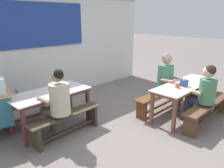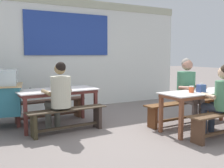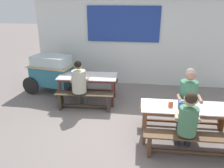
# 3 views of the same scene
# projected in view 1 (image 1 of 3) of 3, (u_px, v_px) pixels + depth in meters

# --- Properties ---
(ground_plane) EXTENTS (40.00, 40.00, 0.00)m
(ground_plane) POSITION_uv_depth(u_px,v_px,m) (138.00, 130.00, 4.20)
(ground_plane) COLOR slate
(backdrop_wall) EXTENTS (6.14, 0.23, 2.80)m
(backdrop_wall) POSITION_uv_depth(u_px,v_px,m) (55.00, 41.00, 5.72)
(backdrop_wall) COLOR silver
(backdrop_wall) RESTS_ON ground_plane
(dining_table_far) EXTENTS (1.56, 0.80, 0.72)m
(dining_table_far) POSITION_uv_depth(u_px,v_px,m) (50.00, 96.00, 4.16)
(dining_table_far) COLOR silver
(dining_table_far) RESTS_ON ground_plane
(dining_table_near) EXTENTS (1.85, 0.66, 0.72)m
(dining_table_near) POSITION_uv_depth(u_px,v_px,m) (185.00, 87.00, 4.66)
(dining_table_near) COLOR silver
(dining_table_near) RESTS_ON ground_plane
(bench_far_back) EXTENTS (1.55, 0.38, 0.43)m
(bench_far_back) POSITION_uv_depth(u_px,v_px,m) (38.00, 106.00, 4.61)
(bench_far_back) COLOR brown
(bench_far_back) RESTS_ON ground_plane
(bench_far_front) EXTENTS (1.46, 0.35, 0.43)m
(bench_far_front) POSITION_uv_depth(u_px,v_px,m) (67.00, 122.00, 3.93)
(bench_far_front) COLOR #413526
(bench_far_front) RESTS_ON ground_plane
(bench_near_back) EXTENTS (1.86, 0.32, 0.43)m
(bench_near_back) POSITION_uv_depth(u_px,v_px,m) (163.00, 97.00, 5.12)
(bench_near_back) COLOR brown
(bench_near_back) RESTS_ON ground_plane
(bench_near_front) EXTENTS (1.76, 0.32, 0.43)m
(bench_near_front) POSITION_uv_depth(u_px,v_px,m) (208.00, 110.00, 4.42)
(bench_near_front) COLOR brown
(bench_near_front) RESTS_ON ground_plane
(person_near_front) EXTENTS (0.45, 0.57, 1.24)m
(person_near_front) POSITION_uv_depth(u_px,v_px,m) (204.00, 91.00, 4.25)
(person_near_front) COLOR #303848
(person_near_front) RESTS_ON ground_plane
(person_left_back_turned) EXTENTS (0.50, 0.60, 1.27)m
(person_left_back_turned) POSITION_uv_depth(u_px,v_px,m) (57.00, 100.00, 3.76)
(person_left_back_turned) COLOR #5F6156
(person_left_back_turned) RESTS_ON ground_plane
(person_right_near_table) EXTENTS (0.47, 0.58, 1.32)m
(person_right_near_table) POSITION_uv_depth(u_px,v_px,m) (167.00, 78.00, 4.98)
(person_right_near_table) COLOR #6B5F5A
(person_right_near_table) RESTS_ON ground_plane
(tissue_box) EXTENTS (0.13, 0.12, 0.16)m
(tissue_box) POSITION_uv_depth(u_px,v_px,m) (184.00, 83.00, 4.47)
(tissue_box) COLOR #355090
(tissue_box) RESTS_ON dining_table_near
(condiment_jar) EXTENTS (0.09, 0.09, 0.12)m
(condiment_jar) POSITION_uv_depth(u_px,v_px,m) (177.00, 85.00, 4.37)
(condiment_jar) COLOR #D8562B
(condiment_jar) RESTS_ON dining_table_near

